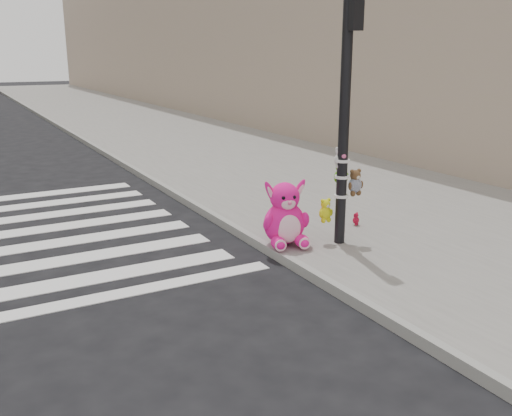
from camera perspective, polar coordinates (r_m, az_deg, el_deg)
ground at (r=6.42m, az=-0.97°, el=-12.78°), size 120.00×120.00×0.00m
sidewalk_near at (r=17.10m, az=-1.78°, el=5.39°), size 7.00×80.00×0.14m
curb_edge at (r=15.87m, az=-12.98°, el=4.22°), size 0.12×80.00×0.15m
bld_near at (r=28.32m, az=-1.10°, el=19.35°), size 5.00×60.00×10.00m
signal_pole at (r=8.71m, az=8.76°, el=6.86°), size 0.69×0.50×4.00m
pink_bunny at (r=8.75m, az=2.93°, el=-1.02°), size 0.79×0.88×1.04m
red_teddy at (r=9.95m, az=9.96°, el=-1.08°), size 0.19×0.16×0.22m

